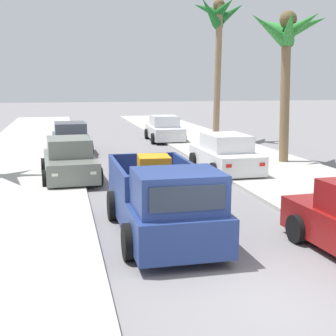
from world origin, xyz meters
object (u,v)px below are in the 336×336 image
object	(u,v)px
car_left_far	(164,129)
pickup_truck	(163,203)
palm_tree_left_mid	(218,28)
car_left_mid	(71,139)
car_right_mid	(70,160)
car_left_near	(225,155)
palm_tree_right_fore	(287,41)

from	to	relation	value
car_left_far	pickup_truck	bearing A→B (deg)	-102.17
palm_tree_left_mid	pickup_truck	bearing A→B (deg)	-111.99
car_left_mid	car_right_mid	world-z (taller)	same
car_left_near	car_right_mid	world-z (taller)	same
palm_tree_right_fore	car_left_near	bearing A→B (deg)	-155.90
car_left_far	palm_tree_left_mid	xyz separation A→B (m)	(3.01, -0.83, 5.91)
car_left_near	palm_tree_right_fore	world-z (taller)	palm_tree_right_fore
car_left_far	car_left_mid	bearing A→B (deg)	-147.09
palm_tree_right_fore	palm_tree_left_mid	xyz separation A→B (m)	(-0.33, 8.33, 1.37)
car_right_mid	palm_tree_left_mid	size ratio (longest dim) A/B	0.52
pickup_truck	car_left_mid	size ratio (longest dim) A/B	1.22
pickup_truck	car_left_far	xyz separation A→B (m)	(3.84, 17.81, -0.09)
pickup_truck	car_right_mid	size ratio (longest dim) A/B	1.21
palm_tree_right_fore	car_left_mid	bearing A→B (deg)	148.62
car_right_mid	palm_tree_left_mid	xyz separation A→B (m)	(8.85, 9.83, 5.91)
pickup_truck	palm_tree_left_mid	distance (m)	19.22
pickup_truck	palm_tree_left_mid	world-z (taller)	palm_tree_left_mid
car_left_near	car_left_far	size ratio (longest dim) A/B	1.00
car_left_mid	car_right_mid	distance (m)	6.99
palm_tree_right_fore	palm_tree_left_mid	world-z (taller)	palm_tree_left_mid
car_right_mid	pickup_truck	bearing A→B (deg)	-74.42
palm_tree_right_fore	palm_tree_left_mid	distance (m)	8.45
car_left_near	car_left_mid	world-z (taller)	same
car_left_mid	car_left_far	world-z (taller)	same
palm_tree_right_fore	car_right_mid	bearing A→B (deg)	-170.73
car_left_mid	palm_tree_right_fore	distance (m)	11.49
pickup_truck	palm_tree_right_fore	bearing A→B (deg)	50.29
car_left_near	car_right_mid	bearing A→B (deg)	-179.11
car_right_mid	palm_tree_right_fore	bearing A→B (deg)	9.27
car_right_mid	palm_tree_right_fore	world-z (taller)	palm_tree_right_fore
pickup_truck	palm_tree_right_fore	size ratio (longest dim) A/B	0.80
car_left_mid	car_right_mid	xyz separation A→B (m)	(-0.17, -6.99, 0.00)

